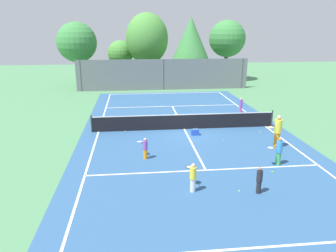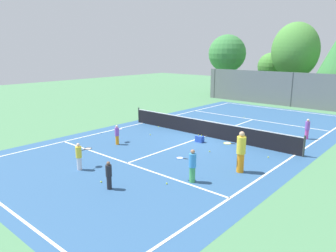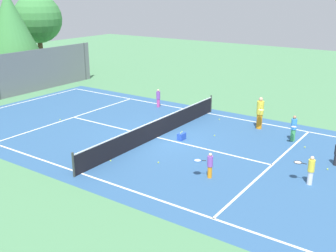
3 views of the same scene
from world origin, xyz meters
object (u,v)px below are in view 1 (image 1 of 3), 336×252
at_px(tennis_ball_0, 272,172).
at_px(tennis_ball_4, 239,191).
at_px(tennis_ball_1, 144,141).
at_px(tennis_ball_3, 162,106).
at_px(player_2, 193,177).
at_px(ball_crate, 195,132).
at_px(tennis_ball_2, 223,140).
at_px(player_1, 278,131).
at_px(player_3, 279,151).
at_px(player_5, 259,180).
at_px(tennis_ball_6, 260,132).
at_px(player_4, 145,148).
at_px(player_0, 241,106).
at_px(tennis_ball_5, 125,131).
at_px(tennis_ball_7, 244,125).

xyz_separation_m(tennis_ball_0, tennis_ball_4, (-2.08, -1.62, 0.00)).
height_order(tennis_ball_1, tennis_ball_3, same).
relative_size(player_2, ball_crate, 2.64).
bearing_deg(tennis_ball_1, tennis_ball_2, -4.30).
xyz_separation_m(player_1, ball_crate, (-4.04, 2.63, -0.76)).
relative_size(player_3, tennis_ball_2, 20.80).
distance_m(tennis_ball_1, tennis_ball_2, 4.68).
xyz_separation_m(player_5, tennis_ball_6, (3.03, 7.46, -0.54)).
bearing_deg(tennis_ball_3, player_4, -99.34).
distance_m(player_5, tennis_ball_0, 2.30).
xyz_separation_m(player_0, tennis_ball_1, (-7.63, -5.54, -0.60)).
height_order(player_0, tennis_ball_0, player_0).
relative_size(tennis_ball_0, tennis_ball_1, 1.00).
height_order(player_5, tennis_ball_1, player_5).
xyz_separation_m(player_2, player_4, (-1.77, 3.63, -0.06)).
bearing_deg(tennis_ball_5, ball_crate, -14.58).
height_order(ball_crate, tennis_ball_4, ball_crate).
bearing_deg(tennis_ball_3, tennis_ball_5, -113.40).
relative_size(tennis_ball_1, tennis_ball_3, 1.00).
xyz_separation_m(player_0, tennis_ball_2, (-2.96, -5.89, -0.60)).
bearing_deg(player_0, ball_crate, -133.16).
xyz_separation_m(player_1, player_3, (-0.93, -2.24, -0.23)).
distance_m(player_2, player_5, 2.63).
relative_size(player_5, tennis_ball_7, 16.84).
bearing_deg(tennis_ball_7, tennis_ball_4, -109.80).
relative_size(player_3, player_5, 1.23).
relative_size(player_4, tennis_ball_1, 16.83).
xyz_separation_m(player_0, tennis_ball_5, (-8.72, -3.62, -0.60)).
height_order(tennis_ball_2, tennis_ball_5, same).
distance_m(tennis_ball_2, tennis_ball_3, 9.48).
bearing_deg(tennis_ball_5, tennis_ball_0, -45.13).
bearing_deg(tennis_ball_5, tennis_ball_2, -21.58).
bearing_deg(player_1, tennis_ball_6, 86.92).
xyz_separation_m(player_1, player_2, (-5.49, -4.42, -0.30)).
bearing_deg(tennis_ball_7, tennis_ball_5, -175.86).
relative_size(tennis_ball_3, tennis_ball_7, 1.00).
xyz_separation_m(tennis_ball_0, tennis_ball_5, (-6.79, 6.82, 0.00)).
bearing_deg(ball_crate, player_4, -133.15).
distance_m(tennis_ball_2, tennis_ball_7, 3.60).
relative_size(player_2, tennis_ball_3, 18.60).
bearing_deg(player_5, player_2, 170.61).
xyz_separation_m(player_5, ball_crate, (-1.14, 7.48, -0.39)).
distance_m(player_1, player_3, 2.44).
bearing_deg(player_1, player_4, -173.73).
height_order(tennis_ball_0, tennis_ball_6, same).
bearing_deg(tennis_ball_7, tennis_ball_1, -159.96).
bearing_deg(tennis_ball_1, tennis_ball_4, -60.97).
distance_m(tennis_ball_3, tennis_ball_4, 15.31).
bearing_deg(tennis_ball_5, player_4, -76.75).
relative_size(player_0, tennis_ball_6, 18.61).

